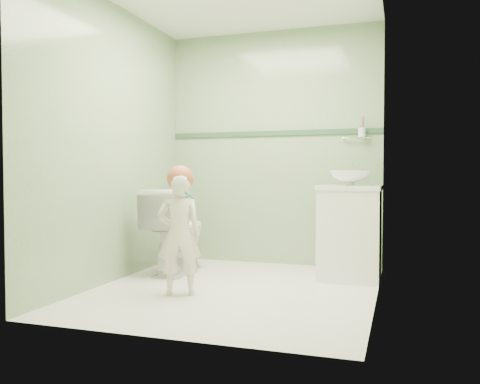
% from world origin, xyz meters
% --- Properties ---
extents(ground, '(2.50, 2.50, 0.00)m').
position_xyz_m(ground, '(0.00, 0.00, 0.00)').
color(ground, white).
rests_on(ground, ground).
extents(room_shell, '(2.50, 2.54, 2.40)m').
position_xyz_m(room_shell, '(0.00, 0.00, 1.20)').
color(room_shell, '#88A777').
rests_on(room_shell, ground).
extents(trim_stripe, '(2.20, 0.02, 0.05)m').
position_xyz_m(trim_stripe, '(0.00, 1.24, 1.35)').
color(trim_stripe, '#305338').
rests_on(trim_stripe, room_shell).
extents(vanity, '(0.52, 0.50, 0.80)m').
position_xyz_m(vanity, '(0.84, 0.70, 0.40)').
color(vanity, white).
rests_on(vanity, ground).
extents(counter, '(0.54, 0.52, 0.04)m').
position_xyz_m(counter, '(0.84, 0.70, 0.81)').
color(counter, white).
rests_on(counter, vanity).
extents(basin, '(0.37, 0.37, 0.13)m').
position_xyz_m(basin, '(0.84, 0.70, 0.89)').
color(basin, white).
rests_on(basin, counter).
extents(faucet, '(0.03, 0.13, 0.18)m').
position_xyz_m(faucet, '(0.84, 0.89, 0.97)').
color(faucet, silver).
rests_on(faucet, counter).
extents(cup_holder, '(0.26, 0.07, 0.21)m').
position_xyz_m(cup_holder, '(0.89, 1.18, 1.33)').
color(cup_holder, silver).
rests_on(cup_holder, room_shell).
extents(toilet, '(0.48, 0.80, 0.79)m').
position_xyz_m(toilet, '(-0.74, 0.49, 0.40)').
color(toilet, white).
rests_on(toilet, ground).
extents(toddler, '(0.40, 0.34, 0.93)m').
position_xyz_m(toddler, '(-0.35, -0.28, 0.46)').
color(toddler, silver).
rests_on(toddler, ground).
extents(hair_cap, '(0.21, 0.21, 0.21)m').
position_xyz_m(hair_cap, '(-0.35, -0.26, 0.89)').
color(hair_cap, '#B45937').
rests_on(hair_cap, toddler).
extents(teal_toothbrush, '(0.10, 0.14, 0.08)m').
position_xyz_m(teal_toothbrush, '(-0.23, -0.37, 0.77)').
color(teal_toothbrush, '#108379').
rests_on(teal_toothbrush, toddler).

